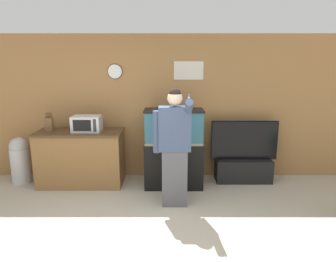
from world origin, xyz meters
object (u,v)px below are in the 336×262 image
(counter_island, at_px, (81,158))
(trash_bin, at_px, (20,160))
(microwave, at_px, (86,124))
(knife_block, at_px, (48,124))
(tv_on_stand, at_px, (243,163))
(person_standing, at_px, (174,146))
(aquarium_on_stand, at_px, (173,149))

(counter_island, bearing_deg, trash_bin, 176.89)
(trash_bin, bearing_deg, counter_island, -3.11)
(microwave, bearing_deg, knife_block, 176.17)
(tv_on_stand, height_order, trash_bin, tv_on_stand)
(counter_island, xyz_separation_m, person_standing, (1.61, -0.82, 0.44))
(knife_block, bearing_deg, person_standing, -21.92)
(aquarium_on_stand, height_order, trash_bin, aquarium_on_stand)
(knife_block, distance_m, trash_bin, 0.87)
(microwave, relative_size, person_standing, 0.27)
(microwave, relative_size, tv_on_stand, 0.40)
(tv_on_stand, xyz_separation_m, person_standing, (-1.27, -0.96, 0.59))
(knife_block, xyz_separation_m, trash_bin, (-0.58, 0.02, -0.65))
(microwave, distance_m, person_standing, 1.69)
(aquarium_on_stand, bearing_deg, person_standing, -90.79)
(counter_island, distance_m, person_standing, 1.86)
(tv_on_stand, xyz_separation_m, trash_bin, (-3.98, -0.08, 0.10))
(aquarium_on_stand, height_order, person_standing, person_standing)
(trash_bin, bearing_deg, microwave, -2.79)
(aquarium_on_stand, xyz_separation_m, trash_bin, (-2.72, 0.16, -0.25))
(microwave, bearing_deg, tv_on_stand, 2.96)
(trash_bin, bearing_deg, tv_on_stand, 1.17)
(knife_block, distance_m, tv_on_stand, 3.49)
(microwave, xyz_separation_m, aquarium_on_stand, (1.48, -0.10, -0.42))
(knife_block, bearing_deg, aquarium_on_stand, -3.77)
(knife_block, height_order, person_standing, person_standing)
(aquarium_on_stand, bearing_deg, trash_bin, 176.69)
(knife_block, height_order, trash_bin, knife_block)
(counter_island, distance_m, microwave, 0.62)
(knife_block, distance_m, person_standing, 2.31)
(microwave, height_order, person_standing, person_standing)
(counter_island, bearing_deg, microwave, -0.29)
(counter_island, distance_m, tv_on_stand, 2.89)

